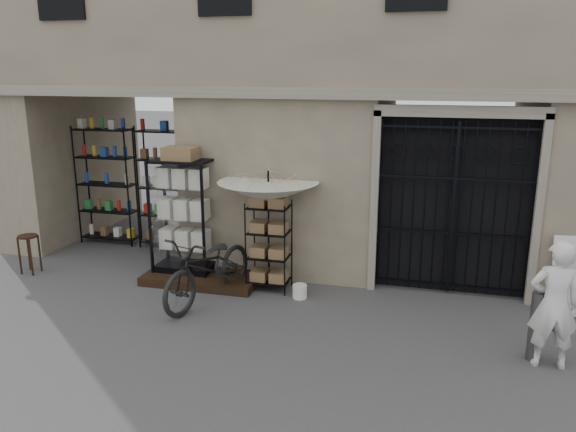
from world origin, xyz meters
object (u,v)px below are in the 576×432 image
(display_cabinet, at_px, (184,222))
(easel_sign, at_px, (575,279))
(wire_rack, at_px, (269,247))
(market_umbrella, at_px, (268,187))
(steel_bollard, at_px, (536,326))
(shopkeeper, at_px, (546,365))
(bicycle, at_px, (211,300))
(white_bucket, at_px, (300,291))
(wooden_stool, at_px, (30,253))

(display_cabinet, relative_size, easel_sign, 1.84)
(wire_rack, distance_m, market_umbrella, 1.00)
(market_umbrella, height_order, steel_bollard, market_umbrella)
(steel_bollard, height_order, shopkeeper, steel_bollard)
(steel_bollard, bearing_deg, bicycle, 171.23)
(white_bucket, xyz_separation_m, wooden_stool, (-5.05, -0.10, 0.26))
(wire_rack, xyz_separation_m, wooden_stool, (-4.45, -0.37, -0.37))
(steel_bollard, bearing_deg, market_umbrella, 157.98)
(white_bucket, bearing_deg, wire_rack, 156.04)
(white_bucket, height_order, shopkeeper, white_bucket)
(easel_sign, bearing_deg, wooden_stool, 177.30)
(display_cabinet, xyz_separation_m, wire_rack, (1.60, -0.13, -0.29))
(shopkeeper, xyz_separation_m, easel_sign, (0.61, 1.67, 0.60))
(display_cabinet, bearing_deg, shopkeeper, -22.84)
(easel_sign, bearing_deg, wire_rack, 175.51)
(wire_rack, relative_size, wooden_stool, 2.13)
(steel_bollard, bearing_deg, display_cabinet, 163.98)
(market_umbrella, distance_m, steel_bollard, 4.51)
(wire_rack, distance_m, easel_sign, 4.73)
(wooden_stool, xyz_separation_m, steel_bollard, (8.41, -1.10, 0.08))
(wire_rack, bearing_deg, shopkeeper, -5.07)
(wire_rack, bearing_deg, display_cabinet, -168.81)
(display_cabinet, distance_m, steel_bollard, 5.81)
(wooden_stool, bearing_deg, display_cabinet, 9.95)
(steel_bollard, xyz_separation_m, easel_sign, (0.76, 1.55, 0.14))
(wire_rack, height_order, easel_sign, wire_rack)
(white_bucket, bearing_deg, shopkeeper, -20.57)
(shopkeeper, distance_m, easel_sign, 1.88)
(display_cabinet, height_order, easel_sign, display_cabinet)
(white_bucket, relative_size, shopkeeper, 0.14)
(wire_rack, height_order, bicycle, wire_rack)
(shopkeeper, bearing_deg, bicycle, -13.28)
(shopkeeper, bearing_deg, wire_rack, -24.43)
(steel_bollard, distance_m, easel_sign, 1.73)
(display_cabinet, bearing_deg, wooden_stool, -176.14)
(bicycle, bearing_deg, display_cabinet, 148.39)
(bicycle, bearing_deg, white_bucket, 33.56)
(shopkeeper, bearing_deg, wooden_stool, -11.47)
(display_cabinet, relative_size, bicycle, 0.99)
(wire_rack, height_order, shopkeeper, wire_rack)
(display_cabinet, distance_m, market_umbrella, 1.70)
(wire_rack, xyz_separation_m, white_bucket, (0.60, -0.27, -0.63))
(wooden_stool, height_order, easel_sign, easel_sign)
(market_umbrella, relative_size, white_bucket, 10.29)
(display_cabinet, relative_size, wire_rack, 1.41)
(display_cabinet, distance_m, easel_sign, 6.34)
(easel_sign, bearing_deg, shopkeeper, -115.52)
(shopkeeper, bearing_deg, steel_bollard, -42.02)
(wooden_stool, distance_m, easel_sign, 9.19)
(display_cabinet, xyz_separation_m, market_umbrella, (1.55, 0.03, 0.70))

